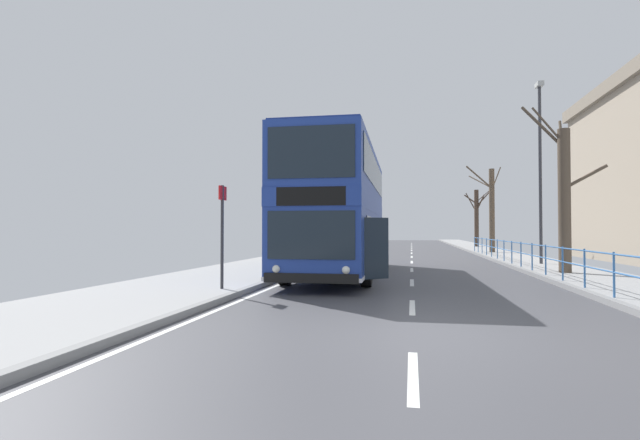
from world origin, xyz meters
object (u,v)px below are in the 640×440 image
(double_decker_bus_main, at_px, (341,210))
(bare_tree_far_00, at_px, (477,216))
(bare_tree_far_01, at_px, (564,196))
(bare_tree_far_02, at_px, (491,208))
(bus_stop_sign_near, at_px, (222,225))
(street_lamp_far_side, at_px, (540,159))

(double_decker_bus_main, xyz_separation_m, bare_tree_far_00, (8.51, 28.28, 0.54))
(double_decker_bus_main, relative_size, bare_tree_far_01, 1.85)
(double_decker_bus_main, bearing_deg, bare_tree_far_02, 64.60)
(bus_stop_sign_near, height_order, bare_tree_far_02, bare_tree_far_02)
(bus_stop_sign_near, height_order, street_lamp_far_side, street_lamp_far_side)
(bus_stop_sign_near, xyz_separation_m, street_lamp_far_side, (10.56, 11.29, 3.09))
(street_lamp_far_side, relative_size, bare_tree_far_01, 1.32)
(bare_tree_far_00, bearing_deg, bus_stop_sign_near, -107.57)
(street_lamp_far_side, xyz_separation_m, bare_tree_far_01, (-0.37, -4.59, -2.00))
(bare_tree_far_02, bearing_deg, bare_tree_far_00, 87.39)
(bare_tree_far_01, bearing_deg, double_decker_bus_main, -172.73)
(double_decker_bus_main, distance_m, bus_stop_sign_near, 6.15)
(bare_tree_far_00, bearing_deg, bare_tree_far_01, -91.19)
(bare_tree_far_00, height_order, bare_tree_far_02, bare_tree_far_02)
(bare_tree_far_02, bearing_deg, bare_tree_far_01, -90.16)
(bus_stop_sign_near, bearing_deg, bare_tree_far_01, 33.34)
(bus_stop_sign_near, distance_m, bare_tree_far_01, 12.25)
(bus_stop_sign_near, xyz_separation_m, bare_tree_far_00, (10.76, 33.97, 1.14))
(street_lamp_far_side, bearing_deg, bare_tree_far_00, 89.51)
(double_decker_bus_main, xyz_separation_m, bare_tree_far_02, (7.99, 16.83, 0.80))
(street_lamp_far_side, height_order, bare_tree_far_00, street_lamp_far_side)
(bare_tree_far_01, bearing_deg, bare_tree_far_02, 89.84)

